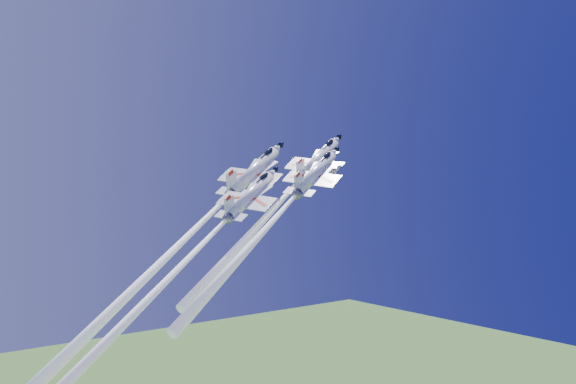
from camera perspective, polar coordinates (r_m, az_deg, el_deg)
jet_lead at (r=98.00m, az=-0.85°, el=-1.02°), size 33.86×15.05×30.65m
jet_left at (r=94.12m, az=-10.06°, el=-5.02°), size 47.12×20.44×44.24m
jet_right at (r=91.84m, az=-1.28°, el=-2.49°), size 32.56×14.42×29.65m
jet_slot at (r=85.10m, az=-10.34°, el=-7.34°), size 40.98×17.73×38.64m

